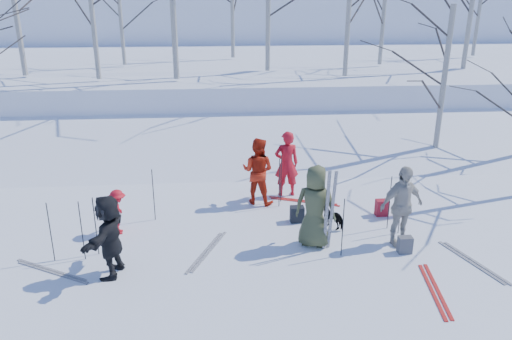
{
  "coord_description": "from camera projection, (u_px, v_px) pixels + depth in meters",
  "views": [
    {
      "loc": [
        -0.91,
        -9.91,
        5.44
      ],
      "look_at": [
        0.0,
        1.5,
        1.3
      ],
      "focal_mm": 35.0,
      "sensor_mm": 36.0,
      "label": 1
    }
  ],
  "objects": [
    {
      "name": "far_hill",
      "position": [
        225.0,
        29.0,
        46.15
      ],
      "size": [
        90.0,
        30.0,
        6.0
      ],
      "primitive_type": "cube",
      "color": "white",
      "rests_on": "ground"
    },
    {
      "name": "birch_plateau_h",
      "position": [
        91.0,
        6.0,
        18.39
      ],
      "size": [
        4.38,
        4.38,
        5.4
      ],
      "primitive_type": null,
      "color": "silver",
      "rests_on": "snow_plateau"
    },
    {
      "name": "ski_pole_h",
      "position": [
        401.0,
        207.0,
        11.62
      ],
      "size": [
        0.02,
        0.02,
        1.34
      ],
      "primitive_type": "cylinder",
      "color": "black",
      "rests_on": "ground"
    },
    {
      "name": "ski_pole_c",
      "position": [
        343.0,
        228.0,
        10.62
      ],
      "size": [
        0.02,
        0.02,
        1.34
      ],
      "primitive_type": "cylinder",
      "color": "black",
      "rests_on": "ground"
    },
    {
      "name": "ski_pole_f",
      "position": [
        154.0,
        195.0,
        12.31
      ],
      "size": [
        0.02,
        0.02,
        1.34
      ],
      "primitive_type": "cylinder",
      "color": "black",
      "rests_on": "ground"
    },
    {
      "name": "ground",
      "position": [
        261.0,
        247.0,
        11.21
      ],
      "size": [
        120.0,
        120.0,
        0.0
      ],
      "primitive_type": "plane",
      "color": "white",
      "rests_on": "ground"
    },
    {
      "name": "birch_plateau_f",
      "position": [
        349.0,
        4.0,
        19.05
      ],
      "size": [
        4.43,
        4.43,
        5.47
      ],
      "primitive_type": null,
      "color": "silver",
      "rests_on": "snow_plateau"
    },
    {
      "name": "birch_plateau_c",
      "position": [
        384.0,
        7.0,
        22.25
      ],
      "size": [
        4.13,
        4.13,
        5.05
      ],
      "primitive_type": null,
      "color": "silver",
      "rests_on": "snow_plateau"
    },
    {
      "name": "ski_pole_a",
      "position": [
        281.0,
        178.0,
        13.39
      ],
      "size": [
        0.02,
        0.02,
        1.34
      ],
      "primitive_type": "cylinder",
      "color": "black",
      "rests_on": "ground"
    },
    {
      "name": "ski_pair_b",
      "position": [
        52.0,
        271.0,
        10.22
      ],
      "size": [
        1.85,
        2.07,
        0.02
      ],
      "primitive_type": null,
      "rotation": [
        0.0,
        0.0,
        1.05
      ],
      "color": "silver",
      "rests_on": "ground"
    },
    {
      "name": "ski_pole_e",
      "position": [
        279.0,
        183.0,
        13.09
      ],
      "size": [
        0.02,
        0.02,
        1.34
      ],
      "primitive_type": "cylinder",
      "color": "black",
      "rests_on": "ground"
    },
    {
      "name": "skier_grey_west",
      "position": [
        109.0,
        236.0,
        9.85
      ],
      "size": [
        0.82,
        1.67,
        1.72
      ],
      "primitive_type": "imported",
      "rotation": [
        0.0,
        0.0,
        4.51
      ],
      "color": "black",
      "rests_on": "ground"
    },
    {
      "name": "backpack_grey",
      "position": [
        405.0,
        245.0,
        10.9
      ],
      "size": [
        0.3,
        0.2,
        0.38
      ],
      "primitive_type": "cube",
      "color": "#4F5056",
      "rests_on": "ground"
    },
    {
      "name": "ski_pair_d",
      "position": [
        304.0,
        201.0,
        13.61
      ],
      "size": [
        1.47,
        2.03,
        0.02
      ],
      "primitive_type": null,
      "rotation": [
        0.0,
        0.0,
        1.2
      ],
      "color": "red",
      "rests_on": "ground"
    },
    {
      "name": "birch_edge_e",
      "position": [
        443.0,
        86.0,
        16.11
      ],
      "size": [
        4.13,
        4.13,
        5.04
      ],
      "primitive_type": null,
      "color": "silver",
      "rests_on": "ground"
    },
    {
      "name": "ski_pair_e",
      "position": [
        473.0,
        262.0,
        10.56
      ],
      "size": [
        1.25,
        2.01,
        0.02
      ],
      "primitive_type": null,
      "rotation": [
        0.0,
        0.0,
        0.29
      ],
      "color": "silver",
      "rests_on": "ground"
    },
    {
      "name": "skier_cream_east",
      "position": [
        401.0,
        206.0,
        11.05
      ],
      "size": [
        1.17,
        0.75,
        1.86
      ],
      "primitive_type": "imported",
      "rotation": [
        0.0,
        0.0,
        0.29
      ],
      "color": "beige",
      "rests_on": "ground"
    },
    {
      "name": "birch_plateau_d",
      "position": [
        120.0,
        15.0,
        22.23
      ],
      "size": [
        3.69,
        3.69,
        4.41
      ],
      "primitive_type": null,
      "color": "silver",
      "rests_on": "snow_plateau"
    },
    {
      "name": "skier_red_seated",
      "position": [
        118.0,
        212.0,
        11.68
      ],
      "size": [
        0.47,
        0.74,
        1.09
      ],
      "primitive_type": "imported",
      "rotation": [
        0.0,
        0.0,
        1.67
      ],
      "color": "red",
      "rests_on": "ground"
    },
    {
      "name": "upright_ski_left",
      "position": [
        327.0,
        211.0,
        10.75
      ],
      "size": [
        0.09,
        0.16,
        1.9
      ],
      "primitive_type": "cube",
      "rotation": [
        0.07,
        0.0,
        0.1
      ],
      "color": "silver",
      "rests_on": "ground"
    },
    {
      "name": "snow_plateau",
      "position": [
        233.0,
        78.0,
        26.8
      ],
      "size": [
        70.0,
        18.0,
        2.2
      ],
      "primitive_type": "cube",
      "color": "white",
      "rests_on": "ground"
    },
    {
      "name": "skier_red_north",
      "position": [
        287.0,
        164.0,
        13.74
      ],
      "size": [
        0.7,
        0.49,
        1.85
      ],
      "primitive_type": "imported",
      "rotation": [
        0.0,
        0.0,
        3.21
      ],
      "color": "red",
      "rests_on": "ground"
    },
    {
      "name": "ski_pole_d",
      "position": [
        82.0,
        231.0,
        10.47
      ],
      "size": [
        0.02,
        0.02,
        1.34
      ],
      "primitive_type": "cylinder",
      "color": "black",
      "rests_on": "ground"
    },
    {
      "name": "backpack_dark",
      "position": [
        297.0,
        214.0,
        12.37
      ],
      "size": [
        0.34,
        0.24,
        0.4
      ],
      "primitive_type": "cube",
      "color": "black",
      "rests_on": "ground"
    },
    {
      "name": "ski_pole_g",
      "position": [
        96.0,
        226.0,
        10.68
      ],
      "size": [
        0.02,
        0.02,
        1.34
      ],
      "primitive_type": "cylinder",
      "color": "black",
      "rests_on": "ground"
    },
    {
      "name": "ski_pair_c",
      "position": [
        207.0,
        251.0,
        10.99
      ],
      "size": [
        1.55,
        2.04,
        0.02
      ],
      "primitive_type": null,
      "rotation": [
        0.0,
        0.0,
        -0.39
      ],
      "color": "silver",
      "rests_on": "ground"
    },
    {
      "name": "skier_olive_center",
      "position": [
        315.0,
        207.0,
        10.99
      ],
      "size": [
        1.08,
        0.9,
        1.89
      ],
      "primitive_type": "imported",
      "rotation": [
        0.0,
        0.0,
        2.76
      ],
      "color": "#3F462A",
      "rests_on": "ground"
    },
    {
      "name": "skier_redor_behind",
      "position": [
        258.0,
        171.0,
        13.25
      ],
      "size": [
        1.09,
        0.99,
        1.82
      ],
      "primitive_type": "imported",
      "rotation": [
        0.0,
        0.0,
        2.72
      ],
      "color": "#B3200D",
      "rests_on": "ground"
    },
    {
      "name": "birch_plateau_g",
      "position": [
        232.0,
        0.0,
        24.54
      ],
      "size": [
        4.5,
        4.5,
        5.56
      ],
      "primitive_type": null,
      "color": "silver",
      "rests_on": "snow_plateau"
    },
    {
      "name": "ski_pole_i",
      "position": [
        51.0,
        232.0,
        10.42
      ],
      "size": [
        0.02,
        0.02,
        1.34
      ],
      "primitive_type": "cylinder",
      "color": "black",
      "rests_on": "ground"
    },
    {
      "name": "birch_plateau_k",
      "position": [
        481.0,
        0.0,
        25.27
      ],
      "size": [
        4.48,
        4.48,
        5.54
      ],
      "primitive_type": null,
      "color": "silver",
      "rests_on": "snow_plateau"
    },
    {
      "name": "dog",
      "position": [
        333.0,
        216.0,
        12.07
      ],
      "size": [
        0.68,
        0.66,
        0.55
      ],
      "primitive_type": "imported",
      "rotation": [
        0.0,
        0.0,
        3.96
      ],
      "color": "black",
      "rests_on": "ground"
    },
    {
      "name": "snow_ramp",
      "position": [
        244.0,
        148.0,
        17.72
      ],
      "size": [
        70.0,
        9.49,
        4.12
      ],
      "primitive_type": "cube",
      "rotation": [
        0.3,
        0.0,
        0.0
      ],
      "color": "white",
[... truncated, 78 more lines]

